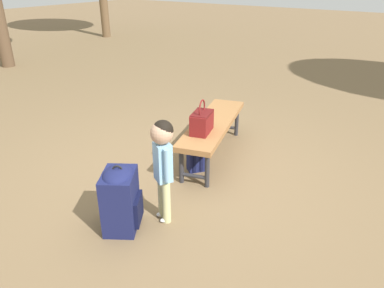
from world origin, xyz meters
The scene contains 6 objects.
ground_plane centered at (0.00, 0.00, 0.00)m, with size 40.00×40.00×0.00m, color brown.
park_bench centered at (-0.62, -0.03, 0.39)m, with size 1.65×0.83×0.45m.
handbag centered at (-0.28, 0.04, 0.58)m, with size 0.36×0.26×0.37m.
child_standing centered at (0.68, 0.28, 0.63)m, with size 0.19×0.23×0.95m.
backpack_large centered at (0.99, 0.05, 0.30)m, with size 0.45×0.42×0.61m.
backpack_small centered at (-0.21, 0.01, 0.15)m, with size 0.23×0.22×0.31m.
Camera 1 is at (2.80, 2.05, 2.04)m, focal length 34.56 mm.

